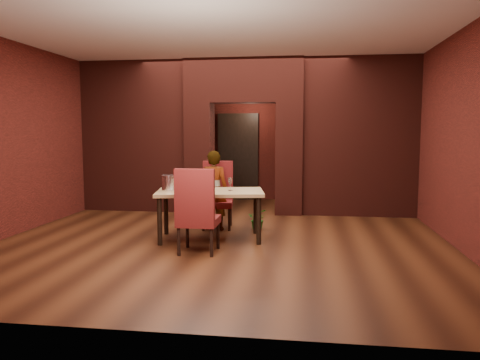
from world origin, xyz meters
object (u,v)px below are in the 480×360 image
object	(u,v)px
chair_far	(217,195)
wine_bucket	(168,183)
water_bottle	(179,180)
potted_plant	(258,219)
wine_glass_c	(230,184)
dining_table	(210,215)
wine_glass_a	(194,183)
person_seated	(214,190)
wine_glass_b	(210,184)
chair_near	(199,210)

from	to	relation	value
chair_far	wine_bucket	world-z (taller)	chair_far
water_bottle	potted_plant	bearing A→B (deg)	31.81
wine_glass_c	dining_table	bearing A→B (deg)	-172.23
wine_glass_c	water_bottle	bearing A→B (deg)	176.38
chair_far	wine_bucket	distance (m)	1.15
water_bottle	wine_glass_a	bearing A→B (deg)	-5.90
dining_table	wine_glass_c	bearing A→B (deg)	-1.97
wine_glass_a	water_bottle	distance (m)	0.26
person_seated	wine_glass_a	bearing A→B (deg)	77.04
wine_glass_b	wine_bucket	world-z (taller)	wine_bucket
chair_near	wine_bucket	bearing A→B (deg)	-47.58
water_bottle	person_seated	bearing A→B (deg)	55.15
dining_table	wine_glass_c	size ratio (longest dim) A/B	8.11
wine_glass_b	wine_glass_c	size ratio (longest dim) A/B	0.88
chair_near	wine_glass_c	bearing A→B (deg)	-109.69
water_bottle	chair_near	bearing A→B (deg)	-59.92
person_seated	wine_glass_c	distance (m)	0.82
chair_far	wine_glass_b	distance (m)	0.79
chair_far	potted_plant	bearing A→B (deg)	-5.84
person_seated	wine_glass_a	size ratio (longest dim) A/B	6.02
chair_far	wine_glass_c	world-z (taller)	chair_far
chair_near	wine_glass_b	xyz separation A→B (m)	(-0.02, 0.92, 0.27)
wine_glass_b	potted_plant	distance (m)	1.23
potted_plant	wine_glass_b	bearing A→B (deg)	-133.40
person_seated	wine_glass_a	xyz separation A→B (m)	(-0.19, -0.66, 0.20)
chair_near	person_seated	bearing A→B (deg)	-86.29
wine_glass_c	wine_bucket	xyz separation A→B (m)	(-0.98, -0.12, 0.02)
wine_glass_c	wine_bucket	distance (m)	0.99
wine_glass_a	water_bottle	bearing A→B (deg)	174.10
chair_far	person_seated	xyz separation A→B (m)	(-0.04, -0.11, 0.10)
dining_table	water_bottle	bearing A→B (deg)	159.84
chair_near	water_bottle	size ratio (longest dim) A/B	4.07
dining_table	potted_plant	world-z (taller)	dining_table
chair_far	dining_table	bearing A→B (deg)	-93.00
wine_glass_a	wine_glass_c	xyz separation A→B (m)	(0.59, -0.03, -0.01)
person_seated	dining_table	bearing A→B (deg)	99.44
dining_table	chair_far	world-z (taller)	chair_far
chair_far	chair_near	xyz separation A→B (m)	(0.05, -1.66, 0.01)
wine_glass_c	person_seated	bearing A→B (deg)	120.32
wine_glass_c	water_bottle	size ratio (longest dim) A/B	0.69
person_seated	water_bottle	size ratio (longest dim) A/B	4.67
dining_table	wine_glass_b	xyz separation A→B (m)	(-0.02, 0.11, 0.48)
wine_glass_c	chair_near	bearing A→B (deg)	-110.21
chair_far	chair_near	world-z (taller)	chair_near
person_seated	wine_glass_b	distance (m)	0.65
chair_far	wine_glass_b	xyz separation A→B (m)	(0.03, -0.74, 0.28)
chair_far	wine_glass_a	distance (m)	0.86
wine_glass_c	wine_bucket	world-z (taller)	wine_bucket
wine_glass_b	wine_bucket	xyz separation A→B (m)	(-0.64, -0.19, 0.03)
dining_table	person_seated	size ratio (longest dim) A/B	1.20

